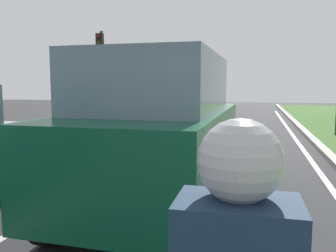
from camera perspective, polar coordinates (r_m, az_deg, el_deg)
ground_plane at (r=10.68m, az=1.90°, el=-3.33°), size 60.00×60.00×0.00m
lane_line_center at (r=10.85m, az=-1.72°, el=-3.16°), size 0.12×32.00×0.01m
lane_line_right_edge at (r=10.53m, az=21.46°, el=-3.92°), size 0.12×32.00×0.01m
curb_right at (r=10.60m, az=24.16°, el=-3.67°), size 0.24×48.00×0.12m
car_suv_ahead at (r=5.17m, az=-1.37°, el=-0.92°), size 2.01×4.52×2.28m
car_hatchback_far at (r=11.53m, az=-8.87°, el=1.74°), size 1.84×3.76×1.78m
traffic_light_overhead_left at (r=17.07m, az=-10.91°, el=10.52°), size 0.32×0.50×4.41m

